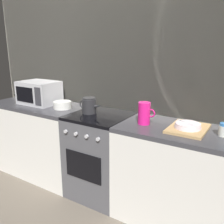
{
  "coord_description": "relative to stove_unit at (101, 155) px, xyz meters",
  "views": [
    {
      "loc": [
        1.38,
        -1.99,
        1.6
      ],
      "look_at": [
        0.14,
        0.0,
        0.95
      ],
      "focal_mm": 39.47,
      "sensor_mm": 36.0,
      "label": 1
    }
  ],
  "objects": [
    {
      "name": "pitcher",
      "position": [
        0.51,
        -0.03,
        0.55
      ],
      "size": [
        0.16,
        0.11,
        0.2
      ],
      "color": "#E5197A",
      "rests_on": "counter_right"
    },
    {
      "name": "kettle",
      "position": [
        -0.13,
        -0.0,
        0.53
      ],
      "size": [
        0.28,
        0.15,
        0.17
      ],
      "color": "#262628",
      "rests_on": "stove_unit"
    },
    {
      "name": "mixing_bowl",
      "position": [
        -0.51,
        -0.01,
        0.49
      ],
      "size": [
        0.2,
        0.2,
        0.08
      ],
      "primitive_type": "cylinder",
      "color": "silver",
      "rests_on": "counter_left"
    },
    {
      "name": "microwave",
      "position": [
        -0.9,
        0.02,
        0.59
      ],
      "size": [
        0.46,
        0.35,
        0.27
      ],
      "color": "#B2B2B7",
      "rests_on": "counter_left"
    },
    {
      "name": "stove_unit",
      "position": [
        0.0,
        0.0,
        0.0
      ],
      "size": [
        0.6,
        0.63,
        0.9
      ],
      "color": "#4C4C51",
      "rests_on": "ground_plane"
    },
    {
      "name": "dish_pile",
      "position": [
        0.89,
        0.01,
        0.47
      ],
      "size": [
        0.3,
        0.4,
        0.07
      ],
      "color": "tan",
      "rests_on": "counter_right"
    },
    {
      "name": "spice_jar",
      "position": [
        1.16,
        0.02,
        0.5
      ],
      "size": [
        0.08,
        0.08,
        0.1
      ],
      "color": "silver",
      "rests_on": "counter_right"
    },
    {
      "name": "counter_right",
      "position": [
        0.9,
        0.0,
        0.0
      ],
      "size": [
        1.2,
        0.6,
        0.9
      ],
      "color": "silver",
      "rests_on": "ground_plane"
    },
    {
      "name": "back_wall",
      "position": [
        0.0,
        0.32,
        0.75
      ],
      "size": [
        3.6,
        0.05,
        2.4
      ],
      "color": "#B2AD9E",
      "rests_on": "ground_plane"
    },
    {
      "name": "ground_plane",
      "position": [
        0.0,
        0.0,
        -0.45
      ],
      "size": [
        8.0,
        8.0,
        0.0
      ],
      "primitive_type": "plane",
      "color": "#6B6054"
    },
    {
      "name": "counter_left",
      "position": [
        -0.9,
        0.0,
        0.0
      ],
      "size": [
        1.2,
        0.6,
        0.9
      ],
      "color": "silver",
      "rests_on": "ground_plane"
    }
  ]
}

